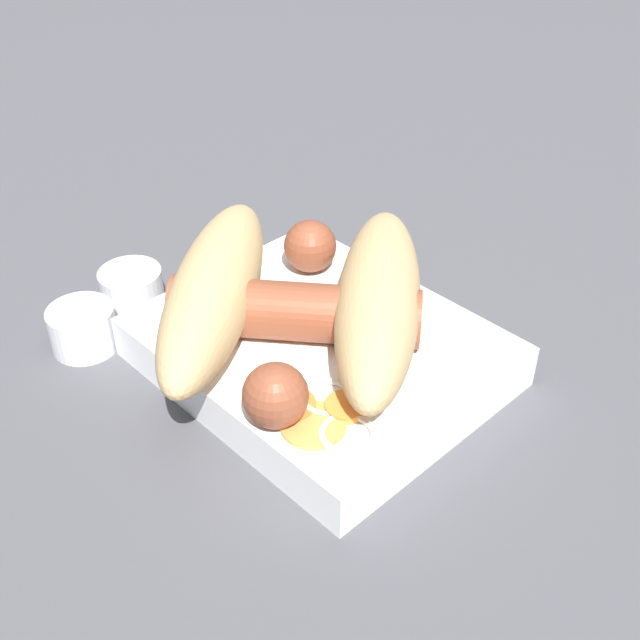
{
  "coord_description": "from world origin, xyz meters",
  "views": [
    {
      "loc": [
        -0.28,
        0.27,
        0.33
      ],
      "look_at": [
        0.0,
        0.0,
        0.04
      ],
      "focal_mm": 45.0,
      "sensor_mm": 36.0,
      "label": 1
    }
  ],
  "objects_px": {
    "bread_roll": "(296,295)",
    "condiment_cup_near": "(132,291)",
    "food_tray": "(320,351)",
    "sausage": "(295,311)",
    "condiment_cup_far": "(84,330)"
  },
  "relations": [
    {
      "from": "bread_roll",
      "to": "condiment_cup_far",
      "type": "relative_size",
      "value": 5.65
    },
    {
      "from": "food_tray",
      "to": "bread_roll",
      "type": "distance_m",
      "value": 0.04
    },
    {
      "from": "condiment_cup_far",
      "to": "condiment_cup_near",
      "type": "bearing_deg",
      "value": -71.54
    },
    {
      "from": "food_tray",
      "to": "bread_roll",
      "type": "bearing_deg",
      "value": 24.09
    },
    {
      "from": "bread_roll",
      "to": "condiment_cup_far",
      "type": "distance_m",
      "value": 0.14
    },
    {
      "from": "bread_roll",
      "to": "condiment_cup_far",
      "type": "bearing_deg",
      "value": 38.86
    },
    {
      "from": "condiment_cup_near",
      "to": "condiment_cup_far",
      "type": "distance_m",
      "value": 0.05
    },
    {
      "from": "bread_roll",
      "to": "condiment_cup_near",
      "type": "bearing_deg",
      "value": 17.79
    },
    {
      "from": "food_tray",
      "to": "condiment_cup_far",
      "type": "relative_size",
      "value": 4.71
    },
    {
      "from": "sausage",
      "to": "condiment_cup_near",
      "type": "relative_size",
      "value": 3.49
    },
    {
      "from": "sausage",
      "to": "bread_roll",
      "type": "bearing_deg",
      "value": -46.97
    },
    {
      "from": "food_tray",
      "to": "condiment_cup_near",
      "type": "distance_m",
      "value": 0.15
    },
    {
      "from": "food_tray",
      "to": "condiment_cup_far",
      "type": "distance_m",
      "value": 0.15
    },
    {
      "from": "condiment_cup_near",
      "to": "condiment_cup_far",
      "type": "bearing_deg",
      "value": 108.46
    },
    {
      "from": "food_tray",
      "to": "condiment_cup_near",
      "type": "bearing_deg",
      "value": 18.46
    }
  ]
}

